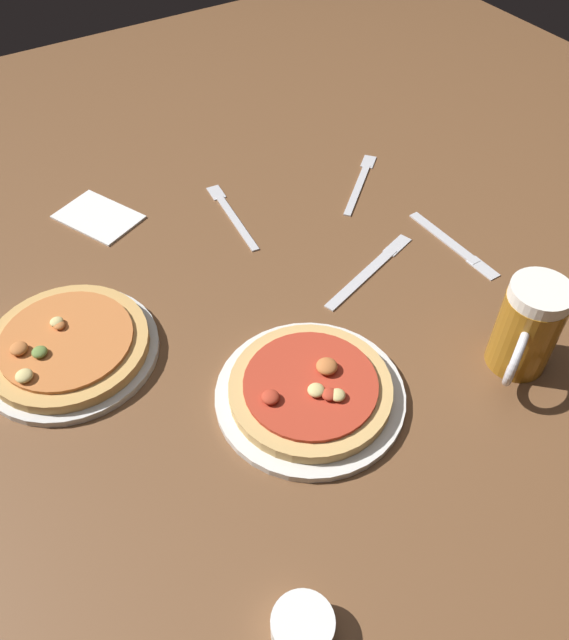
# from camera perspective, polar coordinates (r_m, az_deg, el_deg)

# --- Properties ---
(ground_plane) EXTENTS (2.40, 2.40, 0.03)m
(ground_plane) POSITION_cam_1_polar(r_m,az_deg,el_deg) (1.03, 0.00, -1.33)
(ground_plane) COLOR brown
(pizza_plate_near) EXTENTS (0.27, 0.27, 0.05)m
(pizza_plate_near) POSITION_cam_1_polar(r_m,az_deg,el_deg) (0.92, 2.31, -6.32)
(pizza_plate_near) COLOR silver
(pizza_plate_near) RESTS_ON ground_plane
(pizza_plate_far) EXTENTS (0.27, 0.27, 0.05)m
(pizza_plate_far) POSITION_cam_1_polar(r_m,az_deg,el_deg) (1.02, -18.66, -2.27)
(pizza_plate_far) COLOR silver
(pizza_plate_far) RESTS_ON ground_plane
(beer_mug_dark) EXTENTS (0.13, 0.10, 0.15)m
(beer_mug_dark) POSITION_cam_1_polar(r_m,az_deg,el_deg) (0.98, 20.73, -0.72)
(beer_mug_dark) COLOR #9E6619
(beer_mug_dark) RESTS_ON ground_plane
(ramekin_sauce) EXTENTS (0.07, 0.07, 0.03)m
(ramekin_sauce) POSITION_cam_1_polar(r_m,az_deg,el_deg) (0.77, 1.62, -25.57)
(ramekin_sauce) COLOR white
(ramekin_sauce) RESTS_ON ground_plane
(napkin_folded) EXTENTS (0.16, 0.18, 0.01)m
(napkin_folded) POSITION_cam_1_polar(r_m,az_deg,el_deg) (1.27, -16.22, 8.85)
(napkin_folded) COLOR white
(napkin_folded) RESTS_ON ground_plane
(fork_left) EXTENTS (0.04, 0.21, 0.01)m
(fork_left) POSITION_cam_1_polar(r_m,az_deg,el_deg) (1.23, -4.73, 9.34)
(fork_left) COLOR silver
(fork_left) RESTS_ON ground_plane
(knife_right) EXTENTS (0.03, 0.21, 0.01)m
(knife_right) POSITION_cam_1_polar(r_m,az_deg,el_deg) (1.20, 14.75, 6.53)
(knife_right) COLOR silver
(knife_right) RESTS_ON ground_plane
(fork_spare) EXTENTS (0.17, 0.15, 0.01)m
(fork_spare) POSITION_cam_1_polar(r_m,az_deg,el_deg) (1.32, 6.74, 12.09)
(fork_spare) COLOR silver
(fork_spare) RESTS_ON ground_plane
(knife_spare) EXTENTS (0.23, 0.09, 0.01)m
(knife_spare) POSITION_cam_1_polar(r_m,az_deg,el_deg) (1.12, 7.62, 4.46)
(knife_spare) COLOR silver
(knife_spare) RESTS_ON ground_plane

